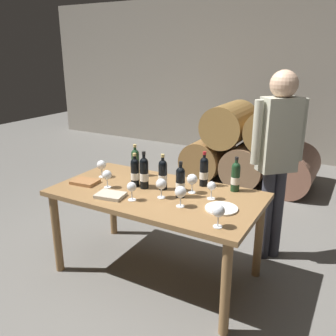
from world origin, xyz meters
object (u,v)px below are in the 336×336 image
Objects in this scene: wine_bottle_3 at (180,182)px; wine_bottle_5 at (236,176)px; dining_table at (156,202)px; sommelier_presenting at (278,150)px; wine_glass_5 at (107,175)px; wine_glass_7 at (192,180)px; tasting_notebook at (85,182)px; wine_glass_2 at (180,179)px; wine_glass_1 at (218,211)px; wine_bottle_6 at (163,174)px; wine_glass_8 at (101,165)px; wine_bottle_0 at (135,172)px; serving_plate at (221,208)px; wine_glass_0 at (132,187)px; leather_ledger at (110,195)px; wine_bottle_4 at (135,162)px; wine_glass_6 at (212,187)px; wine_bottle_1 at (144,173)px; wine_bottle_2 at (204,171)px; wine_glass_4 at (181,192)px; wine_glass_3 at (161,184)px.

wine_bottle_3 is 1.00× the size of wine_bottle_5.
dining_table is 0.99× the size of sommelier_presenting.
wine_glass_5 is 0.96× the size of wine_glass_7.
dining_table is 7.73× the size of tasting_notebook.
wine_bottle_3 reaches higher than wine_glass_2.
wine_bottle_5 is at bearing 99.95° from wine_glass_1.
dining_table is at bearing -141.14° from wine_glass_2.
wine_bottle_6 is 1.38× the size of tasting_notebook.
wine_glass_8 is at bearing 78.21° from tasting_notebook.
wine_bottle_0 is 0.83m from serving_plate.
wine_bottle_6 is 2.04× the size of wine_glass_0.
wine_bottle_6 is 1.02m from sommelier_presenting.
wine_glass_0 reaches higher than dining_table.
wine_bottle_3 is at bearing 20.54° from leather_ledger.
sommelier_presenting is at bearing 35.97° from wine_glass_5.
wine_bottle_5 is 0.68m from wine_glass_1.
wine_bottle_6 is at bearing 42.30° from leather_ledger.
wine_glass_7 reaches higher than tasting_notebook.
wine_glass_6 is (0.82, -0.17, -0.03)m from wine_bottle_4.
sommelier_presenting is (0.56, 0.74, 0.16)m from wine_bottle_3.
sommelier_presenting is (0.19, 0.80, 0.28)m from serving_plate.
wine_bottle_6 is 2.10× the size of wine_glass_6.
wine_bottle_3 is 0.22m from wine_bottle_6.
leather_ledger is (0.36, -0.34, -0.10)m from wine_glass_8.
wine_bottle_3 reaches higher than wine_glass_0.
wine_glass_8 is (-0.24, -0.18, -0.02)m from wine_bottle_4.
wine_glass_2 is at bearing 18.09° from wine_bottle_1.
wine_bottle_2 is 2.08× the size of wine_glass_6.
wine_glass_7 is (-0.04, 0.29, -0.00)m from wine_glass_4.
wine_glass_2 is (0.16, 0.13, 0.19)m from dining_table.
tasting_notebook is (-1.09, -0.22, -0.09)m from wine_glass_6.
wine_glass_2 is (-0.12, -0.20, -0.03)m from wine_bottle_2.
wine_bottle_3 is 0.47m from wine_bottle_5.
wine_bottle_5 reaches higher than wine_glass_3.
wine_glass_4 is at bearing -81.46° from wine_glass_7.
wine_bottle_4 is at bearing 36.97° from wine_glass_8.
wine_bottle_6 is 1.93× the size of wine_glass_8.
wine_glass_8 reaches higher than wine_glass_0.
wine_glass_1 is at bearing -6.83° from wine_glass_0.
wine_bottle_3 is 0.88m from tasting_notebook.
wine_glass_8 reaches higher than wine_glass_2.
wine_bottle_3 and wine_bottle_5 have the same top height.
wine_glass_6 is (0.43, 0.00, -0.03)m from wine_bottle_6.
wine_bottle_5 is (0.78, 0.31, -0.00)m from wine_bottle_0.
sommelier_presenting reaches higher than wine_bottle_5.
wine_glass_6 reaches higher than leather_ledger.
wine_bottle_6 reaches higher than wine_glass_0.
wine_glass_8 is at bearing -176.22° from wine_glass_2.
wine_bottle_1 reaches higher than wine_glass_8.
wine_glass_4 is 1.03m from sommelier_presenting.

